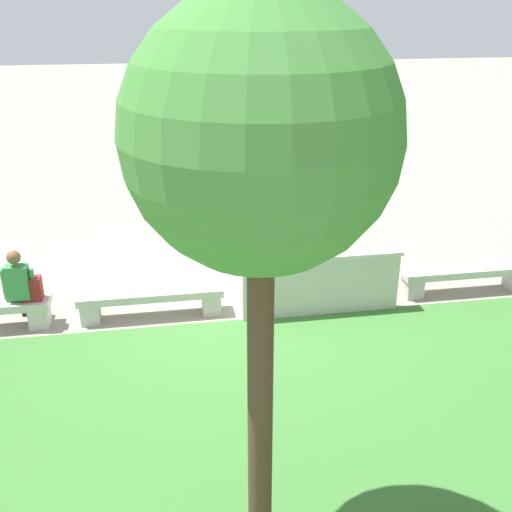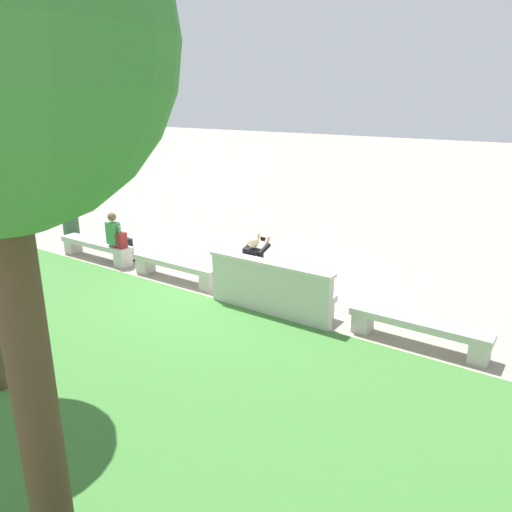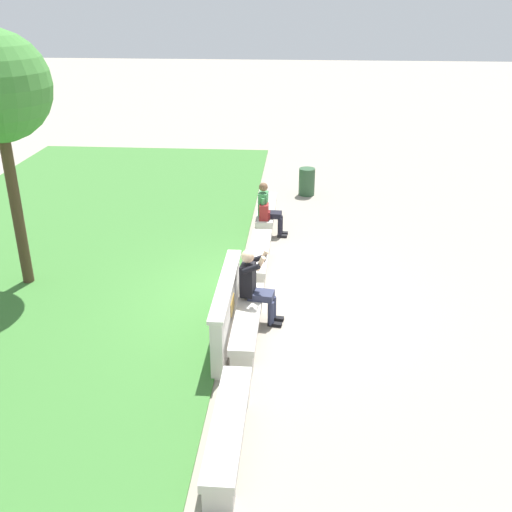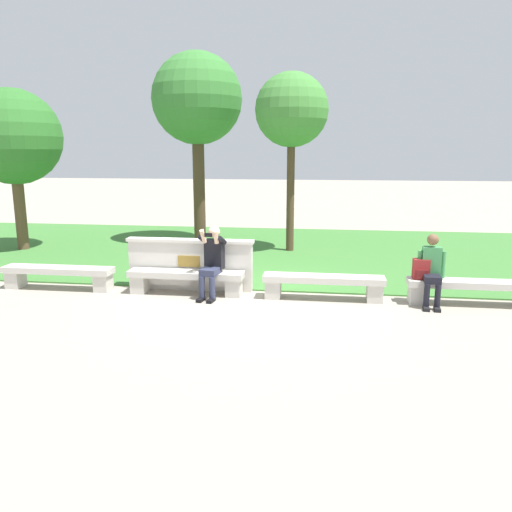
{
  "view_description": "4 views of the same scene",
  "coord_description": "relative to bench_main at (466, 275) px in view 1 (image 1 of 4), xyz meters",
  "views": [
    {
      "loc": [
        1.06,
        8.36,
        4.58
      ],
      "look_at": [
        -0.36,
        -0.11,
        0.86
      ],
      "focal_mm": 42.0,
      "sensor_mm": 36.0,
      "label": 1
    },
    {
      "loc": [
        -5.83,
        7.35,
        3.8
      ],
      "look_at": [
        -0.4,
        -0.56,
        0.71
      ],
      "focal_mm": 35.0,
      "sensor_mm": 36.0,
      "label": 2
    },
    {
      "loc": [
        -9.73,
        -0.79,
        5.28
      ],
      "look_at": [
        -0.24,
        -0.06,
        0.99
      ],
      "focal_mm": 42.0,
      "sensor_mm": 36.0,
      "label": 3
    },
    {
      "loc": [
        1.28,
        -8.95,
        2.68
      ],
      "look_at": [
        0.16,
        -0.79,
        0.95
      ],
      "focal_mm": 35.0,
      "sensor_mm": 36.0,
      "label": 4
    }
  ],
  "objects": [
    {
      "name": "bench_mid",
      "position": [
        5.2,
        0.0,
        0.0
      ],
      "size": [
        2.21,
        0.4,
        0.45
      ],
      "color": "beige",
      "rests_on": "ground"
    },
    {
      "name": "bench_near",
      "position": [
        2.6,
        0.0,
        0.0
      ],
      "size": [
        2.21,
        0.4,
        0.45
      ],
      "color": "beige",
      "rests_on": "ground"
    },
    {
      "name": "ground_plane",
      "position": [
        3.9,
        0.0,
        -0.31
      ],
      "size": [
        80.0,
        80.0,
        0.0
      ],
      "primitive_type": "plane",
      "color": "gray"
    },
    {
      "name": "tree_left_background",
      "position": [
        4.27,
        4.45,
        3.39
      ],
      "size": [
        1.91,
        1.91,
        4.69
      ],
      "color": "#4C3826",
      "rests_on": "ground"
    },
    {
      "name": "backpack",
      "position": [
        6.92,
        0.0,
        0.32
      ],
      "size": [
        0.28,
        0.24,
        0.43
      ],
      "color": "maroon",
      "rests_on": "bench_far"
    },
    {
      "name": "person_distant",
      "position": [
        7.09,
        -0.07,
        0.37
      ],
      "size": [
        0.48,
        0.69,
        1.26
      ],
      "color": "black",
      "rests_on": "ground"
    },
    {
      "name": "bench_main",
      "position": [
        0.0,
        0.0,
        0.0
      ],
      "size": [
        2.21,
        0.4,
        0.45
      ],
      "color": "beige",
      "rests_on": "ground"
    },
    {
      "name": "backrest_wall_with_plaque",
      "position": [
        2.6,
        0.34,
        0.21
      ],
      "size": [
        2.52,
        0.24,
        1.01
      ],
      "color": "beige",
      "rests_on": "ground"
    },
    {
      "name": "person_photographer",
      "position": [
        3.14,
        -0.08,
        0.43
      ],
      "size": [
        0.51,
        0.76,
        1.32
      ],
      "color": "black",
      "rests_on": "ground"
    }
  ]
}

